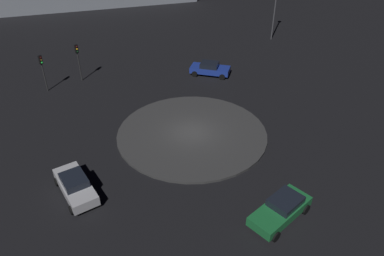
{
  "coord_description": "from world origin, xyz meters",
  "views": [
    {
      "loc": [
        22.35,
        -12.94,
        17.66
      ],
      "look_at": [
        0.0,
        0.0,
        0.62
      ],
      "focal_mm": 33.71,
      "sensor_mm": 36.0,
      "label": 1
    }
  ],
  "objects_px": {
    "traffic_light_west": "(78,56)",
    "car_green": "(281,209)",
    "car_blue": "(210,69)",
    "car_silver": "(75,185)",
    "traffic_light_southwest": "(42,66)"
  },
  "relations": [
    {
      "from": "traffic_light_west",
      "to": "car_green",
      "type": "bearing_deg",
      "value": -7.55
    },
    {
      "from": "car_blue",
      "to": "car_green",
      "type": "height_order",
      "value": "car_green"
    },
    {
      "from": "car_silver",
      "to": "traffic_light_west",
      "type": "distance_m",
      "value": 18.54
    },
    {
      "from": "car_silver",
      "to": "traffic_light_west",
      "type": "relative_size",
      "value": 1.12
    },
    {
      "from": "car_green",
      "to": "traffic_light_southwest",
      "type": "relative_size",
      "value": 1.22
    },
    {
      "from": "car_silver",
      "to": "traffic_light_southwest",
      "type": "xyz_separation_m",
      "value": [
        -16.99,
        1.53,
        2.04
      ]
    },
    {
      "from": "car_green",
      "to": "traffic_light_southwest",
      "type": "height_order",
      "value": "traffic_light_southwest"
    },
    {
      "from": "traffic_light_west",
      "to": "car_silver",
      "type": "bearing_deg",
      "value": -36.0
    },
    {
      "from": "car_blue",
      "to": "traffic_light_west",
      "type": "bearing_deg",
      "value": -159.15
    },
    {
      "from": "car_silver",
      "to": "car_blue",
      "type": "bearing_deg",
      "value": -61.21
    },
    {
      "from": "car_blue",
      "to": "car_green",
      "type": "relative_size",
      "value": 0.93
    },
    {
      "from": "traffic_light_southwest",
      "to": "car_green",
      "type": "bearing_deg",
      "value": -12.21
    },
    {
      "from": "car_green",
      "to": "traffic_light_west",
      "type": "xyz_separation_m",
      "value": [
        -26.39,
        -5.4,
        2.17
      ]
    },
    {
      "from": "car_green",
      "to": "traffic_light_west",
      "type": "distance_m",
      "value": 27.02
    },
    {
      "from": "car_silver",
      "to": "car_green",
      "type": "xyz_separation_m",
      "value": [
        8.77,
        10.75,
        0.01
      ]
    }
  ]
}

